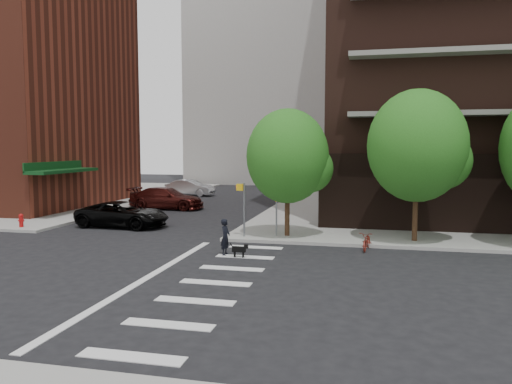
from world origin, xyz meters
TOP-DOWN VIEW (x-y plane):
  - ground at (0.00, 0.00)m, footprint 120.00×120.00m
  - sidewalk_nw at (-24.50, 23.50)m, footprint 31.00×33.00m
  - crosswalk at (2.21, -0.00)m, footprint 3.85×13.00m
  - tree_a at (4.00, 8.50)m, footprint 4.00×4.00m
  - tree_b at (10.00, 8.50)m, footprint 4.50×4.50m
  - pedestrian_signal at (2.32, 7.92)m, footprint 2.18×0.67m
  - fire_hydrant at (-10.50, 7.80)m, footprint 0.24×0.24m
  - parked_car_black at (-5.56, 9.89)m, footprint 2.68×5.30m
  - parked_car_maroon at (-6.36, 17.98)m, footprint 2.29×5.46m
  - parked_car_silver at (-8.20, 27.76)m, footprint 1.90×4.61m
  - scooter at (7.86, 6.50)m, footprint 0.77×1.62m
  - dog_walker at (2.11, 4.19)m, footprint 0.58×0.41m
  - dog at (2.82, 3.84)m, footprint 0.65×0.19m

SIDE VIEW (x-z plane):
  - ground at x=0.00m, z-range 0.00..0.00m
  - crosswalk at x=2.21m, z-range 0.00..0.01m
  - sidewalk_nw at x=-24.50m, z-range 0.00..0.15m
  - dog at x=2.82m, z-range 0.07..0.63m
  - scooter at x=7.86m, z-range 0.00..0.82m
  - fire_hydrant at x=-10.50m, z-range 0.19..0.92m
  - parked_car_black at x=-5.56m, z-range 0.00..1.44m
  - parked_car_silver at x=-8.20m, z-range 0.00..1.48m
  - dog_walker at x=2.11m, z-range 0.00..1.52m
  - parked_car_maroon at x=-6.36m, z-range 0.00..1.58m
  - pedestrian_signal at x=2.32m, z-range 0.55..3.15m
  - tree_a at x=4.00m, z-range 1.09..6.99m
  - tree_b at x=10.00m, z-range 1.22..7.87m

